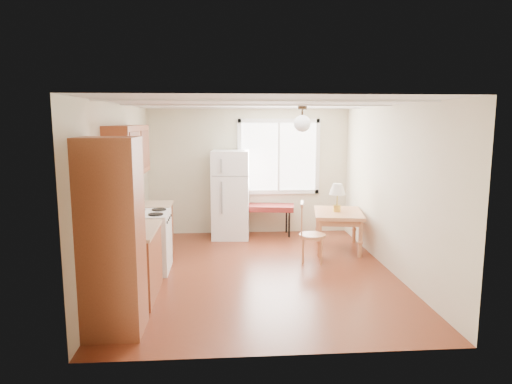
{
  "coord_description": "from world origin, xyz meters",
  "views": [
    {
      "loc": [
        -0.54,
        -6.61,
        2.26
      ],
      "look_at": [
        -0.01,
        0.48,
        1.15
      ],
      "focal_mm": 32.0,
      "sensor_mm": 36.0,
      "label": 1
    }
  ],
  "objects": [
    {
      "name": "kitchen_run",
      "position": [
        -1.72,
        -0.63,
        0.84
      ],
      "size": [
        0.65,
        3.4,
        2.2
      ],
      "color": "brown",
      "rests_on": "ground"
    },
    {
      "name": "coffee_maker",
      "position": [
        -1.72,
        -1.1,
        1.04
      ],
      "size": [
        0.21,
        0.26,
        0.38
      ],
      "rotation": [
        0.0,
        0.0,
        0.07
      ],
      "color": "black",
      "rests_on": "kitchen_run"
    },
    {
      "name": "table_lamp",
      "position": [
        1.47,
        1.14,
        1.04
      ],
      "size": [
        0.29,
        0.29,
        0.5
      ],
      "rotation": [
        0.0,
        0.0,
        0.28
      ],
      "color": "gold",
      "rests_on": "dining_table"
    },
    {
      "name": "pendant_light",
      "position": [
        0.7,
        0.4,
        2.24
      ],
      "size": [
        0.26,
        0.26,
        0.4
      ],
      "color": "black",
      "rests_on": "room_shell"
    },
    {
      "name": "bench",
      "position": [
        0.2,
        2.22,
        0.55
      ],
      "size": [
        1.41,
        0.71,
        0.62
      ],
      "rotation": [
        0.0,
        0.0,
        -0.16
      ],
      "color": "maroon",
      "rests_on": "ground"
    },
    {
      "name": "window_unit",
      "position": [
        0.6,
        2.47,
        1.55
      ],
      "size": [
        1.64,
        0.05,
        1.51
      ],
      "color": "white",
      "rests_on": "room_shell"
    },
    {
      "name": "refrigerator",
      "position": [
        -0.38,
        2.12,
        0.85
      ],
      "size": [
        0.76,
        0.76,
        1.7
      ],
      "rotation": [
        0.0,
        0.0,
        -0.08
      ],
      "color": "white",
      "rests_on": "ground"
    },
    {
      "name": "dining_table",
      "position": [
        1.5,
        1.14,
        0.58
      ],
      "size": [
        0.99,
        1.21,
        0.68
      ],
      "rotation": [
        0.0,
        0.0,
        -0.18
      ],
      "color": "#AC6A42",
      "rests_on": "ground"
    },
    {
      "name": "chair",
      "position": [
        0.81,
        0.45,
        0.55
      ],
      "size": [
        0.45,
        0.44,
        0.97
      ],
      "rotation": [
        0.0,
        0.0,
        -0.18
      ],
      "color": "#AC6A42",
      "rests_on": "ground"
    },
    {
      "name": "room_shell",
      "position": [
        0.0,
        0.0,
        1.25
      ],
      "size": [
        4.6,
        5.6,
        2.62
      ],
      "color": "#511D10",
      "rests_on": "ground"
    },
    {
      "name": "kettle",
      "position": [
        -1.73,
        -0.73,
        1.0
      ],
      "size": [
        0.13,
        0.13,
        0.25
      ],
      "color": "red",
      "rests_on": "kitchen_run"
    }
  ]
}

